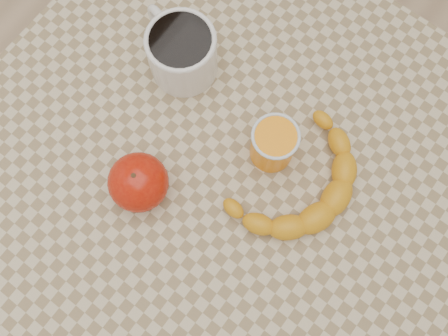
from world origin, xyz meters
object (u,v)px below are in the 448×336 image
Objects in this scene: table at (224,185)px; apple at (138,182)px; orange_juice_glass at (273,144)px; coffee_mug at (181,51)px; banana at (296,184)px.

apple is at bearing -130.85° from table.
apple is at bearing -126.81° from orange_juice_glass.
apple is (0.07, -0.19, -0.01)m from coffee_mug.
table is 0.15m from banana.
orange_juice_glass is 0.80× the size of apple.
coffee_mug reaches higher than table.
orange_juice_glass is at bearing 59.67° from table.
apple is 0.34× the size of banana.
coffee_mug is at bearing 147.19° from table.
table is 0.15m from orange_juice_glass.
coffee_mug reaches higher than apple.
banana is at bearing -12.55° from coffee_mug.
coffee_mug is 1.57× the size of apple.
orange_juice_glass is 0.07m from banana.
orange_juice_glass is at bearing -9.92° from coffee_mug.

